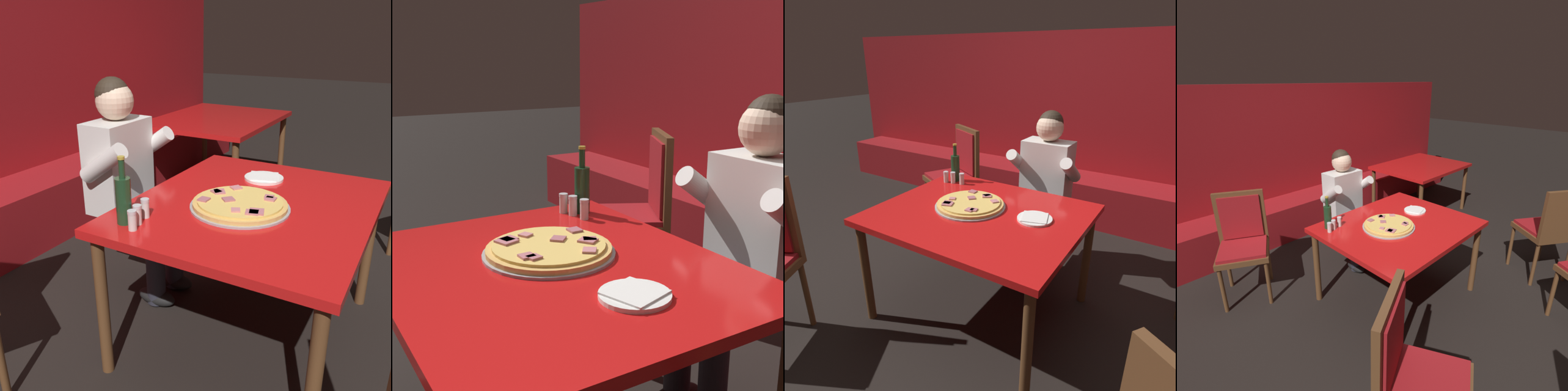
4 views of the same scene
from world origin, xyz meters
The scene contains 9 objects.
main_dining_table centered at (0.00, 0.00, 0.68)m, with size 1.27×1.07×0.75m.
pizza centered at (-0.10, 0.03, 0.77)m, with size 0.46×0.46×0.05m.
plate_white_paper centered at (0.34, 0.08, 0.76)m, with size 0.21×0.21×0.02m.
beer_bottle centered at (-0.48, 0.39, 0.86)m, with size 0.07×0.07×0.29m.
shaker_red_pepper_flakes centered at (-0.46, 0.34, 0.79)m, with size 0.04×0.04×0.09m.
shaker_oregano centered at (-0.39, 0.35, 0.79)m, with size 0.04×0.04×0.09m.
shaker_black_pepper centered at (-0.52, 0.32, 0.79)m, with size 0.04×0.04×0.09m.
diner_seated_blue_shirt centered at (0.08, 0.78, 0.71)m, with size 0.53×0.53×1.27m.
dining_chair_far_left centered at (-0.97, 1.07, 0.57)m, with size 0.59×0.59×0.99m.
Camera 2 is at (1.48, -0.77, 1.41)m, focal length 50.00 mm.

